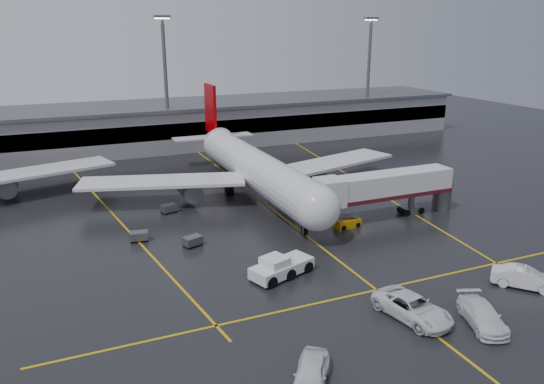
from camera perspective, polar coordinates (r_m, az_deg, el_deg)
name	(u,v)px	position (r m, az deg, el deg)	size (l,w,h in m)	color
ground	(280,215)	(67.74, 0.89, -2.57)	(220.00, 220.00, 0.00)	black
apron_line_centre	(280,215)	(67.73, 0.89, -2.56)	(0.25, 90.00, 0.02)	gold
apron_line_stop	(377,290)	(50.15, 11.35, -10.42)	(60.00, 0.25, 0.02)	gold
apron_line_left	(111,212)	(72.18, -17.15, -2.08)	(0.25, 70.00, 0.02)	gold
apron_line_right	(358,180)	(84.32, 9.33, 1.25)	(0.25, 70.00, 0.02)	gold
terminal	(186,123)	(110.80, -9.32, 7.40)	(122.00, 19.00, 8.60)	gray
light_mast_mid	(165,77)	(102.66, -11.53, 12.23)	(3.00, 1.20, 25.45)	#595B60
light_mast_right	(369,70)	(120.23, 10.48, 12.99)	(3.00, 1.20, 25.45)	#595B60
main_airliner	(253,167)	(75.05, -2.11, 2.79)	(48.80, 45.60, 14.10)	silver
jet_bridge	(386,188)	(67.22, 12.31, 0.40)	(19.90, 3.40, 6.05)	silver
pushback_tractor	(280,268)	(51.31, 0.92, -8.24)	(7.02, 4.64, 2.33)	white
belt_loader	(348,223)	(64.35, 8.23, -3.37)	(3.37, 1.83, 2.05)	#C37F08
service_van_a	(413,308)	(45.95, 15.07, -12.07)	(3.26, 7.06, 1.96)	white
service_van_b	(482,315)	(46.83, 21.94, -12.35)	(2.47, 6.07, 1.76)	white
service_van_c	(525,278)	(54.59, 25.85, -8.42)	(2.04, 5.85, 1.93)	white
service_van_d	(311,374)	(37.32, 4.26, -19.17)	(2.17, 5.40, 1.84)	white
baggage_cart_a	(193,241)	(58.91, -8.65, -5.26)	(2.32, 1.89, 1.12)	#595B60
baggage_cart_b	(139,236)	(61.46, -14.29, -4.64)	(2.16, 1.57, 1.12)	#595B60
baggage_cart_c	(169,208)	(69.91, -11.16, -1.72)	(2.29, 1.81, 1.12)	#595B60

